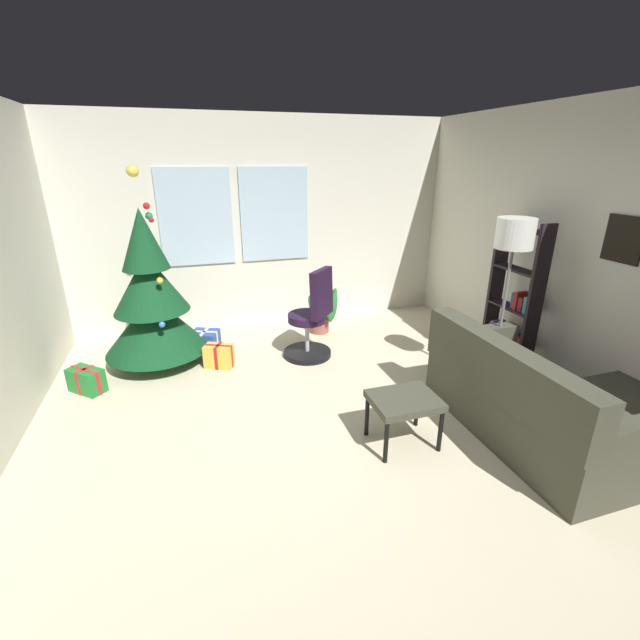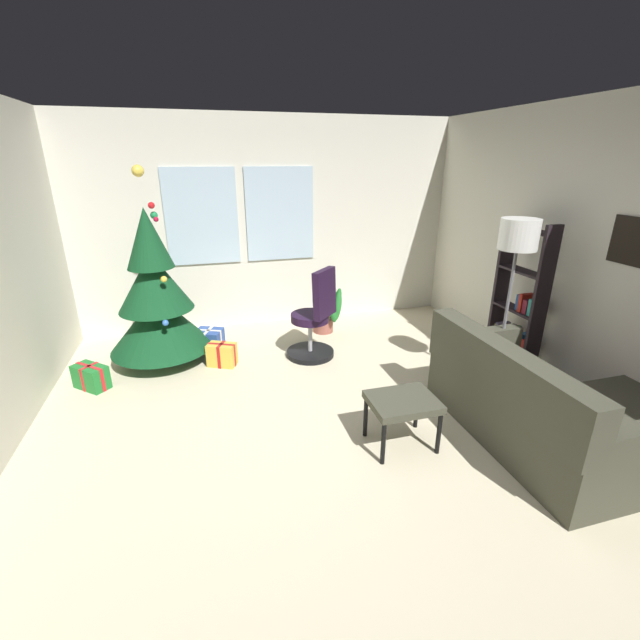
# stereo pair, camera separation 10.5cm
# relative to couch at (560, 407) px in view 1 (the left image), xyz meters

# --- Properties ---
(ground_plane) EXTENTS (5.02, 5.97, 0.10)m
(ground_plane) POSITION_rel_couch_xyz_m (-1.75, 0.43, -0.35)
(ground_plane) COLOR beige
(wall_back_with_windows) EXTENTS (5.02, 0.12, 2.73)m
(wall_back_with_windows) POSITION_rel_couch_xyz_m (-1.77, 3.47, 1.07)
(wall_back_with_windows) COLOR silver
(wall_back_with_windows) RESTS_ON ground_plane
(wall_right_with_frames) EXTENTS (0.12, 5.97, 2.73)m
(wall_right_with_frames) POSITION_rel_couch_xyz_m (0.81, 0.43, 1.06)
(wall_right_with_frames) COLOR silver
(wall_right_with_frames) RESTS_ON ground_plane
(couch) EXTENTS (1.74, 1.80, 0.87)m
(couch) POSITION_rel_couch_xyz_m (0.00, 0.00, 0.00)
(couch) COLOR #404032
(couch) RESTS_ON ground_plane
(footstool) EXTENTS (0.53, 0.43, 0.42)m
(footstool) POSITION_rel_couch_xyz_m (-1.25, 0.33, 0.07)
(footstool) COLOR #404032
(footstool) RESTS_ON ground_plane
(holiday_tree) EXTENTS (1.11, 1.11, 2.14)m
(holiday_tree) POSITION_rel_couch_xyz_m (-3.20, 2.49, 0.42)
(holiday_tree) COLOR #4C331E
(holiday_tree) RESTS_ON ground_plane
(gift_box_red) EXTENTS (0.27, 0.28, 0.18)m
(gift_box_red) POSITION_rel_couch_xyz_m (-2.74, 2.79, -0.22)
(gift_box_red) COLOR red
(gift_box_red) RESTS_ON ground_plane
(gift_box_green) EXTENTS (0.39, 0.38, 0.25)m
(gift_box_green) POSITION_rel_couch_xyz_m (-3.87, 2.01, -0.18)
(gift_box_green) COLOR #1E722D
(gift_box_green) RESTS_ON ground_plane
(gift_box_gold) EXTENTS (0.35, 0.30, 0.27)m
(gift_box_gold) POSITION_rel_couch_xyz_m (-2.56, 2.18, -0.17)
(gift_box_gold) COLOR gold
(gift_box_gold) RESTS_ON ground_plane
(gift_box_blue) EXTENTS (0.39, 0.37, 0.26)m
(gift_box_blue) POSITION_rel_couch_xyz_m (-2.68, 2.64, -0.17)
(gift_box_blue) COLOR #2D4C99
(gift_box_blue) RESTS_ON ground_plane
(office_chair) EXTENTS (0.59, 0.59, 1.07)m
(office_chair) POSITION_rel_couch_xyz_m (-1.50, 2.12, 0.12)
(office_chair) COLOR black
(office_chair) RESTS_ON ground_plane
(bookshelf) EXTENTS (0.18, 0.64, 1.62)m
(bookshelf) POSITION_rel_couch_xyz_m (0.55, 1.29, 0.41)
(bookshelf) COLOR black
(bookshelf) RESTS_ON ground_plane
(floor_lamp) EXTENTS (0.34, 0.34, 1.70)m
(floor_lamp) POSITION_rel_couch_xyz_m (0.11, 0.94, 1.13)
(floor_lamp) COLOR slate
(floor_lamp) RESTS_ON ground_plane
(potted_plant) EXTENTS (0.46, 0.41, 0.64)m
(potted_plant) POSITION_rel_couch_xyz_m (-1.13, 2.81, -0.04)
(potted_plant) COLOR #965246
(potted_plant) RESTS_ON ground_plane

